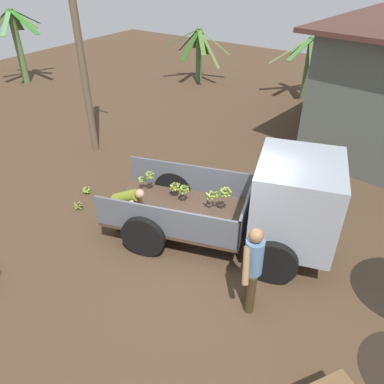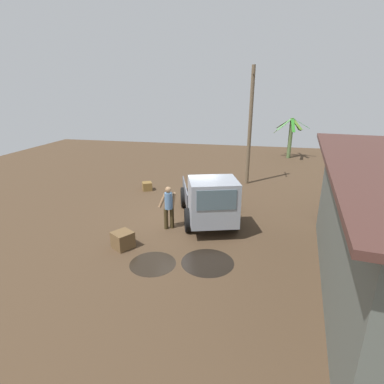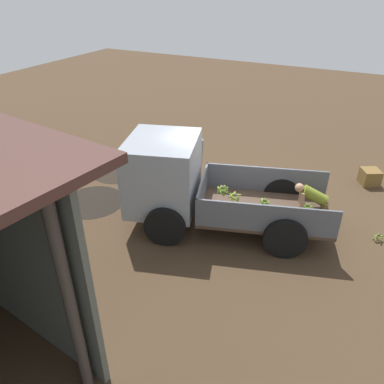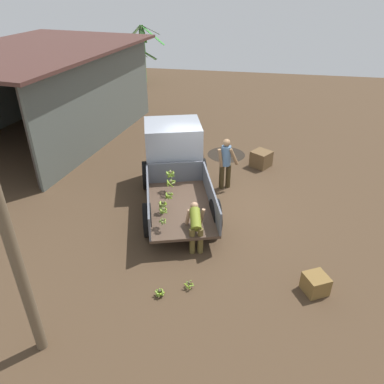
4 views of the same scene
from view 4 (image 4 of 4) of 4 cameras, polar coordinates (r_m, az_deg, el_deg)
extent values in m
plane|color=#473423|center=(11.54, 1.85, -2.02)|extent=(36.00, 36.00, 0.00)
cylinder|color=black|center=(14.68, -1.53, 5.54)|extent=(1.70, 1.70, 0.01)
cylinder|color=black|center=(14.84, 5.24, 5.71)|extent=(1.47, 1.47, 0.01)
cube|color=#483528|center=(10.50, -1.81, -2.41)|extent=(3.36, 2.58, 0.08)
cube|color=#555A63|center=(10.28, -6.67, -0.99)|extent=(2.84, 0.93, 0.66)
cube|color=#555A63|center=(10.40, 2.92, -0.40)|extent=(2.84, 0.93, 0.66)
cube|color=#555A63|center=(11.57, -2.50, 3.03)|extent=(0.58, 1.72, 0.66)
cube|color=#9198A4|center=(12.21, -2.90, 6.75)|extent=(2.00, 2.13, 1.65)
cube|color=#4C606B|center=(12.81, -3.21, 9.51)|extent=(0.44, 1.35, 0.73)
cylinder|color=black|center=(12.35, -7.01, 2.56)|extent=(0.95, 0.48, 0.92)
cylinder|color=black|center=(12.45, 1.53, 3.05)|extent=(0.95, 0.48, 0.92)
cylinder|color=black|center=(10.13, -6.81, -4.28)|extent=(0.95, 0.48, 0.92)
cylinder|color=black|center=(10.26, 3.59, -3.60)|extent=(0.95, 0.48, 0.92)
sphere|color=brown|center=(10.82, -3.31, 1.67)|extent=(0.08, 0.08, 0.08)
cylinder|color=#83AA27|center=(10.90, -3.01, 1.65)|extent=(0.13, 0.21, 0.11)
cylinder|color=#7DAD30|center=(10.91, -3.50, 1.56)|extent=(0.17, 0.18, 0.15)
cylinder|color=olive|center=(10.85, -3.72, 1.36)|extent=(0.20, 0.10, 0.15)
cylinder|color=olive|center=(10.80, -3.35, 1.14)|extent=(0.06, 0.19, 0.17)
cylinder|color=#879E45|center=(10.81, -2.88, 1.37)|extent=(0.22, 0.09, 0.11)
sphere|color=brown|center=(9.46, -4.37, -2.61)|extent=(0.07, 0.07, 0.07)
cylinder|color=#78A533|center=(9.51, -4.66, -2.82)|extent=(0.16, 0.08, 0.13)
cylinder|color=#5C8120|center=(9.44, -4.69, -2.96)|extent=(0.13, 0.16, 0.10)
cylinder|color=olive|center=(9.42, -4.41, -3.02)|extent=(0.06, 0.17, 0.09)
cylinder|color=olive|center=(9.45, -4.13, -3.04)|extent=(0.15, 0.12, 0.13)
cylinder|color=olive|center=(9.49, -3.99, -2.85)|extent=(0.16, 0.09, 0.12)
cylinder|color=olive|center=(9.53, -4.19, -2.79)|extent=(0.09, 0.15, 0.15)
cylinder|color=olive|center=(9.53, -4.43, -2.83)|extent=(0.10, 0.13, 0.16)
sphere|color=#4C4431|center=(10.26, -3.54, -0.30)|extent=(0.07, 0.07, 0.07)
cylinder|color=olive|center=(10.28, -3.14, -0.50)|extent=(0.18, 0.09, 0.12)
cylinder|color=olive|center=(10.32, -3.24, -0.38)|extent=(0.13, 0.16, 0.12)
cylinder|color=#85A248|center=(10.34, -3.46, -0.32)|extent=(0.05, 0.18, 0.11)
cylinder|color=olive|center=(10.33, -3.75, -0.41)|extent=(0.16, 0.14, 0.13)
cylinder|color=#61851A|center=(10.28, -3.92, -0.53)|extent=(0.18, 0.08, 0.11)
cylinder|color=olive|center=(10.25, -3.75, -0.72)|extent=(0.11, 0.16, 0.14)
cylinder|color=#86B22C|center=(10.23, -3.54, -0.75)|extent=(0.07, 0.17, 0.13)
cylinder|color=#91AC41|center=(10.26, -3.32, -0.73)|extent=(0.14, 0.11, 0.16)
sphere|color=#403A29|center=(10.07, -4.48, -1.65)|extent=(0.08, 0.08, 0.08)
cylinder|color=olive|center=(10.15, -4.37, -1.80)|extent=(0.05, 0.16, 0.16)
cylinder|color=#81A630|center=(10.15, -4.66, -1.83)|extent=(0.15, 0.14, 0.16)
cylinder|color=#81A929|center=(10.10, -4.87, -1.88)|extent=(0.18, 0.07, 0.12)
cylinder|color=olive|center=(10.07, -4.80, -2.03)|extent=(0.15, 0.16, 0.13)
cylinder|color=#99B04D|center=(10.05, -4.57, -2.12)|extent=(0.05, 0.17, 0.14)
cylinder|color=olive|center=(10.07, -4.33, -2.14)|extent=(0.13, 0.15, 0.16)
cylinder|color=olive|center=(10.08, -4.09, -1.95)|extent=(0.18, 0.06, 0.13)
cylinder|color=olive|center=(10.12, -4.13, -1.83)|extent=(0.16, 0.14, 0.14)
sphere|color=#4D4632|center=(9.55, 0.43, -3.27)|extent=(0.07, 0.07, 0.07)
cylinder|color=#91AE48|center=(9.54, 0.41, -3.66)|extent=(0.05, 0.13, 0.12)
cylinder|color=olive|center=(9.54, 0.62, -3.60)|extent=(0.13, 0.12, 0.10)
cylinder|color=olive|center=(9.56, 0.74, -3.49)|extent=(0.14, 0.04, 0.10)
cylinder|color=olive|center=(9.60, 0.62, -3.43)|extent=(0.11, 0.12, 0.12)
cylinder|color=olive|center=(9.61, 0.50, -3.36)|extent=(0.05, 0.13, 0.12)
cylinder|color=olive|center=(9.60, 0.25, -3.29)|extent=(0.12, 0.13, 0.09)
cylinder|color=olive|center=(9.58, 0.15, -3.45)|extent=(0.13, 0.05, 0.11)
cylinder|color=olive|center=(9.54, 0.17, -3.54)|extent=(0.12, 0.13, 0.08)
sphere|color=brown|center=(11.00, -3.34, 3.05)|extent=(0.09, 0.09, 0.09)
cylinder|color=olive|center=(11.00, -2.96, 2.72)|extent=(0.20, 0.07, 0.15)
cylinder|color=#8EAD3E|center=(11.06, -2.98, 2.85)|extent=(0.18, 0.16, 0.15)
cylinder|color=olive|center=(11.09, -3.21, 2.92)|extent=(0.06, 0.19, 0.16)
cylinder|color=#7C9D42|center=(11.08, -3.59, 2.97)|extent=(0.18, 0.16, 0.13)
cylinder|color=olive|center=(11.05, -3.60, 2.68)|extent=(0.16, 0.05, 0.19)
cylinder|color=#83AA30|center=(10.99, -3.68, 2.68)|extent=(0.17, 0.17, 0.14)
cylinder|color=#83A63C|center=(10.97, -3.46, 2.58)|extent=(0.07, 0.19, 0.15)
cylinder|color=#587B1C|center=(10.97, -3.15, 2.59)|extent=(0.16, 0.17, 0.16)
sphere|color=brown|center=(9.38, -4.49, -4.25)|extent=(0.07, 0.07, 0.07)
cylinder|color=olive|center=(9.43, -4.73, -4.30)|extent=(0.14, 0.10, 0.09)
cylinder|color=olive|center=(9.39, -4.69, -4.63)|extent=(0.10, 0.12, 0.13)
cylinder|color=#89AB47|center=(9.37, -4.37, -4.65)|extent=(0.10, 0.13, 0.11)
cylinder|color=olive|center=(9.39, -4.14, -4.46)|extent=(0.14, 0.04, 0.09)
cylinder|color=olive|center=(9.44, -4.38, -4.31)|extent=(0.04, 0.14, 0.11)
cube|color=#565C55|center=(20.46, -14.47, 17.14)|extent=(0.82, 5.52, 3.54)
cube|color=#565C55|center=(15.62, -13.60, 13.23)|extent=(8.40, 1.20, 3.54)
cube|color=#472A24|center=(16.78, -22.95, 19.41)|extent=(10.01, 7.51, 0.12)
cylinder|color=#3F3833|center=(12.68, -23.46, 7.49)|extent=(0.16, 0.16, 3.54)
cylinder|color=#527A3F|center=(25.18, -8.90, 18.63)|extent=(0.34, 0.34, 2.28)
cube|color=#266120|center=(25.67, -8.31, 20.07)|extent=(1.36, 0.37, 1.36)
cube|color=#4E853F|center=(25.55, -9.42, 20.29)|extent=(1.00, 0.83, 1.05)
cube|color=#395619|center=(25.22, -10.96, 20.17)|extent=(0.40, 1.64, 0.94)
cube|color=#5C8144|center=(24.77, -10.18, 19.85)|extent=(1.01, 0.86, 1.11)
cube|color=#2F582D|center=(24.49, -9.28, 20.27)|extent=(1.15, 0.46, 0.73)
cube|color=#20631F|center=(24.69, -8.59, 20.18)|extent=(0.78, 0.78, 0.91)
cube|color=#365421|center=(24.71, -7.30, 20.40)|extent=(0.47, 1.60, 0.81)
cube|color=#3C5C22|center=(25.19, -7.98, 20.52)|extent=(0.76, 0.89, 0.83)
cylinder|color=#598A47|center=(25.21, -7.49, 20.00)|extent=(0.32, 0.32, 3.36)
cube|color=#2B6820|center=(25.42, -7.44, 22.75)|extent=(0.84, 0.28, 1.14)
cube|color=#395E2E|center=(25.49, -8.40, 23.25)|extent=(0.94, 0.98, 0.66)
cube|color=#3F6825|center=(25.09, -9.33, 22.30)|extent=(0.59, 1.39, 1.33)
cube|color=#43582E|center=(24.66, -8.88, 22.67)|extent=(1.10, 0.85, 0.92)
cube|color=#295022|center=(24.53, -7.56, 22.07)|extent=(1.09, 0.61, 1.48)
cube|color=#358531|center=(24.78, -6.01, 22.68)|extent=(0.36, 1.46, 1.10)
cube|color=#405C25|center=(25.18, -6.37, 23.35)|extent=(0.87, 1.08, 0.61)
cylinder|color=#392D17|center=(12.37, 5.54, 2.49)|extent=(0.22, 0.22, 0.84)
cylinder|color=#392D17|center=(12.29, 4.53, 2.33)|extent=(0.22, 0.22, 0.84)
cylinder|color=slate|center=(12.00, 5.20, 5.54)|extent=(0.43, 0.42, 0.66)
sphere|color=#8C6746|center=(11.81, 5.31, 7.48)|extent=(0.24, 0.24, 0.24)
cylinder|color=#8C6746|center=(11.97, 6.37, 5.38)|extent=(0.27, 0.37, 0.61)
cylinder|color=#8C6746|center=(11.89, 4.36, 5.18)|extent=(0.19, 0.23, 0.63)
cylinder|color=brown|center=(9.49, 0.03, -7.48)|extent=(0.18, 0.18, 0.73)
cylinder|color=brown|center=(9.50, 1.29, -7.42)|extent=(0.18, 0.18, 0.73)
cylinder|color=olive|center=(9.41, 0.54, -4.15)|extent=(0.68, 0.42, 0.49)
sphere|color=tan|center=(9.61, 0.36, -2.14)|extent=(0.21, 0.21, 0.21)
cylinder|color=tan|center=(9.71, -0.68, -4.11)|extent=(0.14, 0.20, 0.55)
cylinder|color=tan|center=(9.74, 1.47, -3.99)|extent=(0.14, 0.21, 0.55)
sphere|color=#48412F|center=(8.56, -4.98, -14.77)|extent=(0.07, 0.07, 0.07)
cylinder|color=olive|center=(8.63, -4.75, -14.91)|extent=(0.09, 0.14, 0.15)
cylinder|color=olive|center=(8.64, -4.95, -14.81)|extent=(0.07, 0.15, 0.14)
cylinder|color=#82A430|center=(8.63, -5.16, -14.90)|extent=(0.13, 0.12, 0.15)
cylinder|color=olive|center=(8.60, -5.33, -15.08)|extent=(0.15, 0.08, 0.14)
cylinder|color=olive|center=(8.56, -5.29, -15.21)|extent=(0.12, 0.16, 0.11)
cylinder|color=#7BA331|center=(8.54, -4.90, -15.28)|extent=(0.10, 0.17, 0.11)
cylinder|color=olive|center=(8.55, -4.62, -15.16)|extent=(0.17, 0.11, 0.10)
cylinder|color=olive|center=(8.59, -4.50, -14.92)|extent=(0.17, 0.09, 0.10)
sphere|color=brown|center=(8.69, -0.48, -13.66)|extent=(0.06, 0.06, 0.06)
cylinder|color=olive|center=(8.74, -0.81, -14.00)|extent=(0.14, 0.05, 0.16)
cylinder|color=olive|center=(8.68, -0.73, -14.17)|extent=(0.09, 0.17, 0.12)
cylinder|color=olive|center=(8.69, -0.12, -14.10)|extent=(0.16, 0.12, 0.12)
cylinder|color=olive|center=(8.76, -0.15, -13.82)|extent=(0.13, 0.13, 0.15)
cylinder|color=olive|center=(8.78, -0.59, -13.67)|extent=(0.10, 0.16, 0.14)
cube|color=brown|center=(9.00, 18.31, -13.13)|extent=(0.66, 0.66, 0.44)
cube|color=brown|center=(13.98, 10.49, 4.99)|extent=(0.86, 0.86, 0.58)
camera|label=1|loc=(12.98, 27.92, 23.73)|focal=35.00mm
camera|label=2|loc=(21.62, -0.34, 28.02)|focal=28.00mm
camera|label=3|loc=(11.46, -45.35, 17.37)|focal=35.00mm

